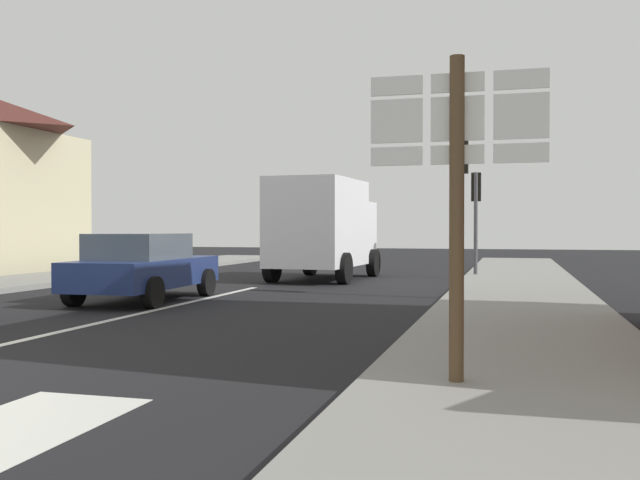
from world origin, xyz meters
TOP-DOWN VIEW (x-y plane):
  - ground_plane at (0.00, 10.00)m, footprint 80.00×80.00m
  - sidewalk_right at (6.80, 8.00)m, footprint 3.17×44.00m
  - lane_centre_stripe at (0.00, 6.00)m, footprint 0.16×12.00m
  - lane_turn_arrow at (2.87, -1.00)m, footprint 1.20×2.20m
  - sedan_far at (-1.09, 8.07)m, footprint 2.07×4.25m
  - delivery_truck at (1.02, 15.30)m, footprint 2.70×5.11m
  - route_sign_post at (6.14, 1.04)m, footprint 1.66×0.14m
  - traffic_light_near_right at (5.52, 10.57)m, footprint 0.30×0.49m
  - traffic_light_far_right at (5.52, 17.19)m, footprint 0.30×0.49m

SIDE VIEW (x-z plane):
  - ground_plane at x=0.00m, z-range 0.00..0.00m
  - lane_centre_stripe at x=0.00m, z-range 0.00..0.01m
  - lane_turn_arrow at x=2.87m, z-range 0.00..0.01m
  - sidewalk_right at x=6.80m, z-range 0.00..0.14m
  - sedan_far at x=-1.09m, z-range 0.03..1.50m
  - delivery_truck at x=1.02m, z-range 0.13..3.18m
  - route_sign_post at x=6.14m, z-range 0.40..3.60m
  - traffic_light_far_right at x=5.52m, z-range 0.80..4.15m
  - traffic_light_near_right at x=5.52m, z-range 0.90..4.63m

